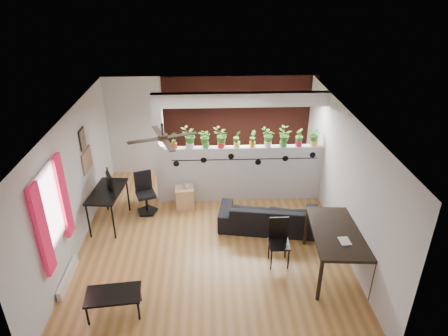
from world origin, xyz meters
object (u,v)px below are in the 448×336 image
potted_plant_8 (299,137)px  sofa (269,216)px  potted_plant_6 (268,137)px  cup (186,186)px  ceiling_fan (163,139)px  coffee_table (113,296)px  dining_table (339,236)px  folding_chair (279,237)px  potted_plant_7 (284,136)px  office_chair (145,195)px  potted_plant_2 (205,138)px  computer_desk (107,194)px  potted_plant_0 (174,139)px  potted_plant_5 (253,138)px  potted_plant_1 (190,137)px  potted_plant_3 (221,137)px  potted_plant_4 (237,138)px  cube_shelf (185,198)px  potted_plant_9 (315,136)px

potted_plant_8 → sofa: bearing=-123.2°
potted_plant_6 → cup: (-1.86, -0.34, -1.02)m
ceiling_fan → sofa: 2.92m
coffee_table → dining_table: bearing=12.5°
potted_plant_6 → folding_chair: bearing=-92.1°
potted_plant_7 → office_chair: 3.37m
potted_plant_2 → computer_desk: bearing=-156.1°
potted_plant_0 → sofa: bearing=-31.3°
office_chair → potted_plant_5: bearing=11.2°
potted_plant_7 → dining_table: size_ratio=0.27×
ceiling_fan → potted_plant_7: (2.48, 1.80, -0.73)m
potted_plant_1 → folding_chair: size_ratio=0.53×
folding_chair → potted_plant_5: bearing=96.6°
potted_plant_1 → sofa: size_ratio=0.24×
potted_plant_0 → potted_plant_5: size_ratio=1.03×
potted_plant_2 → coffee_table: potted_plant_2 is taller
sofa → coffee_table: size_ratio=2.21×
computer_desk → potted_plant_0: bearing=33.8°
potted_plant_2 → folding_chair: (1.32, -2.30, -1.04)m
potted_plant_3 → coffee_table: bearing=-118.0°
ceiling_fan → potted_plant_1: 1.97m
computer_desk → folding_chair: bearing=-22.2°
ceiling_fan → dining_table: bearing=-14.9°
potted_plant_7 → folding_chair: (-0.43, -2.30, -1.04)m
potted_plant_3 → sofa: bearing=-51.9°
potted_plant_0 → cup: bearing=-53.6°
potted_plant_5 → potted_plant_8: (1.05, 0.00, 0.01)m
cup → ceiling_fan: bearing=-100.5°
potted_plant_4 → potted_plant_6: size_ratio=0.90×
ceiling_fan → computer_desk: size_ratio=1.00×
dining_table → coffee_table: dining_table is taller
potted_plant_3 → sofa: (0.96, -1.22, -1.30)m
ceiling_fan → folding_chair: (2.04, -0.50, -1.77)m
potted_plant_1 → potted_plant_4: bearing=0.0°
computer_desk → office_chair: (0.71, 0.44, -0.32)m
potted_plant_8 → cube_shelf: 2.94m
potted_plant_7 → potted_plant_6: bearing=180.0°
potted_plant_0 → potted_plant_9: (3.16, 0.00, 0.02)m
potted_plant_3 → folding_chair: size_ratio=0.51×
cup → coffee_table: bearing=-108.3°
ceiling_fan → potted_plant_2: bearing=68.1°
folding_chair → potted_plant_6: bearing=87.9°
potted_plant_6 → folding_chair: potted_plant_6 is taller
potted_plant_4 → potted_plant_7: size_ratio=0.88×
cube_shelf → dining_table: size_ratio=0.31×
potted_plant_0 → cup: size_ratio=3.11×
sofa → office_chair: office_chair is taller
potted_plant_3 → office_chair: (-1.72, -0.48, -1.18)m
potted_plant_9 → office_chair: size_ratio=0.47×
potted_plant_3 → dining_table: bearing=-52.9°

